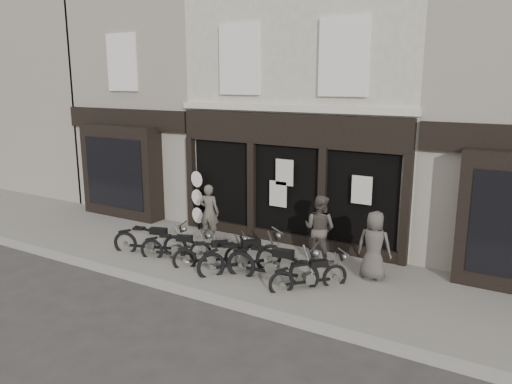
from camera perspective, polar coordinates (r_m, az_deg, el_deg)
The scene contains 16 objects.
ground_plane at distance 12.56m, azimuth -2.96°, elevation -9.93°, with size 90.00×90.00×0.00m, color #2D2B28.
pavement at distance 13.23m, azimuth -0.75°, elevation -8.41°, with size 30.00×4.20×0.12m, color slate.
kerb at distance 11.60m, azimuth -6.49°, elevation -11.61°, with size 30.00×0.25×0.13m, color gray.
central_building at distance 16.86m, azimuth 8.47°, elevation 10.03°, with size 7.30×6.22×8.34m.
neighbour_left at distance 20.15m, azimuth -8.75°, elevation 10.33°, with size 5.60×6.73×8.34m.
filler_left at distance 26.18m, azimuth -22.67°, elevation 10.16°, with size 11.00×6.00×8.20m, color gray.
motorcycle_0 at distance 14.17m, azimuth -11.91°, elevation -5.71°, with size 2.11×0.99×1.05m.
motorcycle_1 at distance 13.64m, azimuth -9.02°, elevation -6.50°, with size 1.88×1.01×0.96m.
motorcycle_2 at distance 13.05m, azimuth -5.10°, elevation -7.31°, with size 1.60×1.48×0.94m.
motorcycle_3 at distance 12.62m, azimuth -1.64°, elevation -7.67°, with size 1.56×1.98×1.09m.
motorcycle_4 at distance 12.06m, azimuth 1.94°, elevation -8.59°, with size 2.36×0.70×1.13m.
motorcycle_5 at distance 11.74m, azimuth 6.14°, elevation -9.70°, with size 1.46×1.59×0.93m.
man_left at distance 14.99m, azimuth -5.37°, elevation -2.29°, with size 0.61×0.40×1.69m, color #4B463D.
man_centre at distance 13.20m, azimuth 7.28°, elevation -4.17°, with size 0.88×0.68×1.80m, color #443D37.
man_right at distance 12.31m, azimuth 13.35°, elevation -5.95°, with size 0.82×0.54×1.68m, color #433E38.
advert_sign_post at distance 15.99m, azimuth -6.67°, elevation -1.17°, with size 0.51×0.33×2.09m.
Camera 1 is at (6.54, -9.57, 4.83)m, focal length 35.00 mm.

